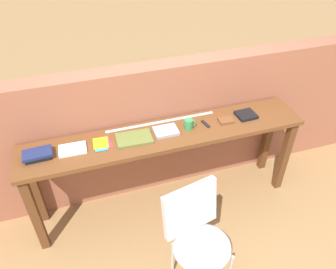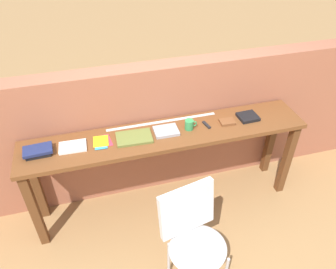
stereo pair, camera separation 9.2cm
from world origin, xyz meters
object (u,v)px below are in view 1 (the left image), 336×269
object	(u,v)px
book_open_centre	(134,138)
multitool_folded	(206,124)
chair_white_moulded	(198,234)
leather_journal_brown	(226,120)
pamphlet_pile_colourful	(102,144)
magazine_cycling	(73,149)
mug	(189,124)
book_stack_leftmost	(38,154)
book_repair_rightmost	(246,115)

from	to	relation	value
book_open_centre	multitool_folded	size ratio (longest dim) A/B	2.72
chair_white_moulded	leather_journal_brown	world-z (taller)	leather_journal_brown
pamphlet_pile_colourful	multitool_folded	xyz separation A→B (m)	(0.92, -0.01, 0.00)
chair_white_moulded	magazine_cycling	size ratio (longest dim) A/B	4.08
chair_white_moulded	magazine_cycling	world-z (taller)	magazine_cycling
pamphlet_pile_colourful	chair_white_moulded	bearing A→B (deg)	-56.88
chair_white_moulded	pamphlet_pile_colourful	distance (m)	1.06
pamphlet_pile_colourful	mug	world-z (taller)	mug
pamphlet_pile_colourful	book_open_centre	distance (m)	0.27
pamphlet_pile_colourful	magazine_cycling	bearing A→B (deg)	-178.47
pamphlet_pile_colourful	multitool_folded	bearing A→B (deg)	-0.73
book_stack_leftmost	book_repair_rightmost	xyz separation A→B (m)	(1.83, 0.00, -0.01)
mug	leather_journal_brown	world-z (taller)	mug
magazine_cycling	mug	distance (m)	1.00
book_open_centre	leather_journal_brown	world-z (taller)	leather_journal_brown
magazine_cycling	pamphlet_pile_colourful	bearing A→B (deg)	3.51
magazine_cycling	book_open_centre	bearing A→B (deg)	0.00
multitool_folded	pamphlet_pile_colourful	bearing A→B (deg)	179.27
pamphlet_pile_colourful	mug	bearing A→B (deg)	-1.21
pamphlet_pile_colourful	multitool_folded	size ratio (longest dim) A/B	1.74
mug	multitool_folded	xyz separation A→B (m)	(0.16, 0.00, -0.04)
chair_white_moulded	book_repair_rightmost	distance (m)	1.20
magazine_cycling	leather_journal_brown	world-z (taller)	leather_journal_brown
magazine_cycling	leather_journal_brown	bearing A→B (deg)	1.23
chair_white_moulded	book_stack_leftmost	world-z (taller)	book_stack_leftmost
book_stack_leftmost	pamphlet_pile_colourful	size ratio (longest dim) A/B	1.20
book_open_centre	book_repair_rightmost	xyz separation A→B (m)	(1.06, 0.02, 0.00)
mug	leather_journal_brown	distance (m)	0.36
magazine_cycling	multitool_folded	distance (m)	1.16
book_stack_leftmost	book_open_centre	world-z (taller)	book_stack_leftmost
leather_journal_brown	book_repair_rightmost	distance (m)	0.21
mug	chair_white_moulded	bearing A→B (deg)	-105.03
magazine_cycling	multitool_folded	size ratio (longest dim) A/B	1.99
chair_white_moulded	mug	distance (m)	0.93
book_open_centre	multitool_folded	distance (m)	0.66
book_stack_leftmost	leather_journal_brown	size ratio (longest dim) A/B	1.78
book_repair_rightmost	book_stack_leftmost	bearing A→B (deg)	178.09
book_open_centre	book_stack_leftmost	bearing A→B (deg)	-178.43
book_repair_rightmost	leather_journal_brown	bearing A→B (deg)	-176.73
book_open_centre	mug	world-z (taller)	mug
magazine_cycling	book_repair_rightmost	distance (m)	1.57
pamphlet_pile_colourful	leather_journal_brown	xyz separation A→B (m)	(1.12, -0.02, 0.01)
chair_white_moulded	book_open_centre	distance (m)	0.93
multitool_folded	book_repair_rightmost	size ratio (longest dim) A/B	0.63
chair_white_moulded	mug	xyz separation A→B (m)	(0.22, 0.82, 0.40)
chair_white_moulded	book_open_centre	size ratio (longest dim) A/B	2.98
book_stack_leftmost	book_open_centre	xyz separation A→B (m)	(0.77, -0.01, -0.02)
book_stack_leftmost	mug	bearing A→B (deg)	-0.33
chair_white_moulded	book_open_centre	bearing A→B (deg)	108.74
leather_journal_brown	book_repair_rightmost	size ratio (longest dim) A/B	0.75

